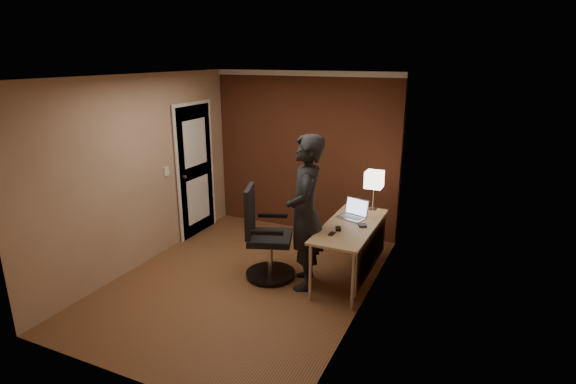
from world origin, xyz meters
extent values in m
plane|color=brown|center=(0.00, 0.00, 0.00)|extent=(4.00, 4.00, 0.00)
plane|color=white|center=(0.00, 0.00, 2.50)|extent=(4.00, 4.00, 0.00)
plane|color=tan|center=(0.00, 2.00, 1.25)|extent=(3.00, 0.00, 3.00)
plane|color=tan|center=(0.00, -2.00, 1.25)|extent=(3.00, 0.00, 3.00)
plane|color=tan|center=(-1.50, 0.00, 1.25)|extent=(0.00, 4.00, 4.00)
plane|color=tan|center=(1.50, 0.00, 1.25)|extent=(0.00, 4.00, 4.00)
cube|color=brown|center=(0.00, 1.97, 1.25)|extent=(2.98, 0.06, 2.50)
cube|color=silver|center=(0.00, 1.96, 2.46)|extent=(3.00, 0.08, 0.08)
cube|color=silver|center=(0.00, -1.96, 2.46)|extent=(3.00, 0.08, 0.08)
cube|color=silver|center=(-1.46, 0.00, 2.46)|extent=(0.08, 4.00, 0.08)
cube|color=silver|center=(1.46, 0.00, 2.46)|extent=(0.08, 4.00, 0.08)
cube|color=silver|center=(-1.48, 1.10, 1.00)|extent=(0.05, 0.82, 2.02)
cube|color=silver|center=(-1.46, 1.10, 1.00)|extent=(0.02, 0.92, 2.12)
cylinder|color=silver|center=(-1.43, 0.77, 1.00)|extent=(0.05, 0.05, 0.05)
cube|color=silver|center=(-1.49, 0.45, 1.15)|extent=(0.02, 0.08, 0.12)
cube|color=tan|center=(1.18, 0.57, 0.71)|extent=(0.60, 1.50, 0.03)
cube|color=tan|center=(1.46, 0.57, 0.43)|extent=(0.02, 1.38, 0.54)
cylinder|color=silver|center=(0.93, -0.12, 0.35)|extent=(0.04, 0.04, 0.70)
cylinder|color=silver|center=(0.93, 1.26, 0.35)|extent=(0.04, 0.04, 0.70)
cylinder|color=silver|center=(1.43, -0.12, 0.35)|extent=(0.04, 0.04, 0.70)
cylinder|color=silver|center=(1.43, 1.26, 0.35)|extent=(0.04, 0.04, 0.70)
cube|color=silver|center=(1.29, 1.22, 0.74)|extent=(0.11, 0.11, 0.01)
cylinder|color=silver|center=(1.29, 1.22, 0.90)|extent=(0.01, 0.01, 0.30)
cube|color=white|center=(1.29, 1.22, 1.16)|extent=(0.22, 0.22, 0.22)
cube|color=silver|center=(1.13, 0.80, 0.74)|extent=(0.38, 0.31, 0.01)
cube|color=silver|center=(1.16, 0.91, 0.85)|extent=(0.33, 0.15, 0.22)
cube|color=#B2CCF2|center=(1.16, 0.90, 0.85)|extent=(0.30, 0.13, 0.19)
cube|color=gray|center=(1.13, 0.79, 0.75)|extent=(0.31, 0.20, 0.00)
cube|color=black|center=(1.10, 0.34, 0.75)|extent=(0.09, 0.12, 0.03)
cube|color=black|center=(1.07, 0.19, 0.73)|extent=(0.06, 0.12, 0.01)
cube|color=black|center=(1.33, 0.59, 0.74)|extent=(0.13, 0.14, 0.02)
cylinder|color=black|center=(0.26, 0.21, 0.05)|extent=(0.63, 0.63, 0.03)
cylinder|color=silver|center=(0.26, 0.21, 0.28)|extent=(0.07, 0.07, 0.47)
cube|color=black|center=(0.26, 0.21, 0.53)|extent=(0.66, 0.66, 0.08)
cube|color=black|center=(0.03, 0.13, 0.88)|extent=(0.21, 0.47, 0.62)
cube|color=black|center=(0.16, 0.49, 0.72)|extent=(0.38, 0.18, 0.05)
cube|color=black|center=(0.36, -0.07, 0.72)|extent=(0.38, 0.18, 0.05)
imported|color=black|center=(0.73, 0.21, 0.94)|extent=(0.65, 0.79, 1.87)
camera|label=1|loc=(2.60, -4.42, 2.72)|focal=28.00mm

